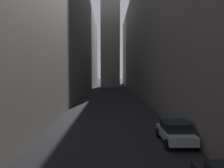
% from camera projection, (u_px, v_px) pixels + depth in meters
% --- Properties ---
extents(ground_plane, '(264.00, 264.00, 0.00)m').
position_uv_depth(ground_plane, '(110.00, 99.00, 39.70)').
color(ground_plane, black).
extents(building_block_left, '(11.31, 108.00, 24.59)m').
position_uv_depth(building_block_left, '(51.00, 33.00, 40.95)').
color(building_block_left, slate).
rests_on(building_block_left, ground).
extents(building_block_right, '(14.78, 108.00, 25.29)m').
position_uv_depth(building_block_right, '(179.00, 31.00, 41.16)').
color(building_block_right, slate).
rests_on(building_block_right, ground).
extents(parked_car_right_far, '(2.05, 3.90, 1.50)m').
position_uv_depth(parked_car_right_far, '(175.00, 132.00, 15.05)').
color(parked_car_right_far, '#B7B7BC').
rests_on(parked_car_right_far, ground).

